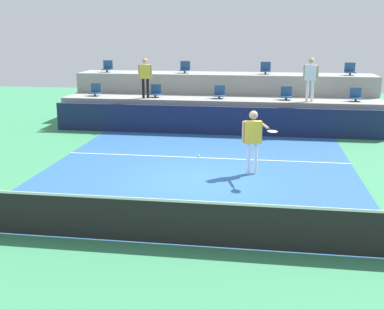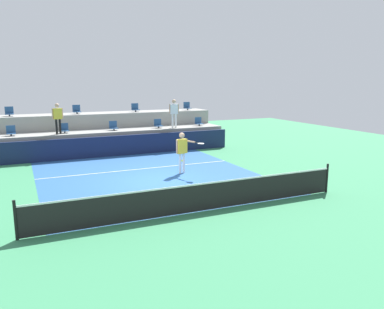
{
  "view_description": "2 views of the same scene",
  "coord_description": "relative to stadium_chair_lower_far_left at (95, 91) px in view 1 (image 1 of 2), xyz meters",
  "views": [
    {
      "loc": [
        1.77,
        -12.22,
        3.97
      ],
      "look_at": [
        0.22,
        -1.91,
        1.24
      ],
      "focal_mm": 44.73,
      "sensor_mm": 36.0,
      "label": 1
    },
    {
      "loc": [
        -4.95,
        -14.37,
        4.08
      ],
      "look_at": [
        1.04,
        -1.21,
        1.25
      ],
      "focal_mm": 36.01,
      "sensor_mm": 36.0,
      "label": 2
    }
  ],
  "objects": [
    {
      "name": "stadium_chair_lower_center",
      "position": [
        5.28,
        0.0,
        0.0
      ],
      "size": [
        0.44,
        0.4,
        0.52
      ],
      "color": "#2D2D33",
      "rests_on": "seating_tier_lower"
    },
    {
      "name": "sponsor_backboard",
      "position": [
        5.3,
        -1.23,
        -0.91
      ],
      "size": [
        13.0,
        0.16,
        1.1
      ],
      "primitive_type": "cube",
      "color": "#141E42",
      "rests_on": "ground_plane"
    },
    {
      "name": "stadium_chair_lower_right",
      "position": [
        7.97,
        0.0,
        0.0
      ],
      "size": [
        0.44,
        0.4,
        0.52
      ],
      "color": "#2D2D33",
      "rests_on": "seating_tier_lower"
    },
    {
      "name": "court_service_line",
      "position": [
        5.3,
        -4.83,
        -1.46
      ],
      "size": [
        9.0,
        0.06,
        0.0
      ],
      "primitive_type": "cube",
      "color": "white",
      "rests_on": "ground_plane"
    },
    {
      "name": "ground_plane",
      "position": [
        5.3,
        -7.23,
        -1.46
      ],
      "size": [
        40.0,
        40.0,
        0.0
      ],
      "primitive_type": "plane",
      "color": "#388456"
    },
    {
      "name": "stadium_chair_upper_right",
      "position": [
        7.11,
        1.8,
        0.85
      ],
      "size": [
        0.44,
        0.4,
        0.52
      ],
      "color": "#2D2D33",
      "rests_on": "seating_tier_upper"
    },
    {
      "name": "stadium_chair_upper_far_right",
      "position": [
        10.65,
        1.8,
        0.85
      ],
      "size": [
        0.44,
        0.4,
        0.52
      ],
      "color": "#2D2D33",
      "rests_on": "seating_tier_upper"
    },
    {
      "name": "tennis_player",
      "position": [
        6.83,
        -6.36,
        -0.34
      ],
      "size": [
        0.99,
        1.18,
        1.81
      ],
      "color": "white",
      "rests_on": "ground_plane"
    },
    {
      "name": "seating_tier_lower",
      "position": [
        5.3,
        0.07,
        -0.84
      ],
      "size": [
        13.0,
        1.8,
        1.25
      ],
      "primitive_type": "cube",
      "color": "gray",
      "rests_on": "ground_plane"
    },
    {
      "name": "spectator_leaning_on_rail",
      "position": [
        8.84,
        -0.38,
        0.79
      ],
      "size": [
        0.59,
        0.28,
        1.68
      ],
      "color": "white",
      "rests_on": "seating_tier_lower"
    },
    {
      "name": "tennis_ball",
      "position": [
        5.66,
        -9.07,
        -0.27
      ],
      "size": [
        0.07,
        0.07,
        0.07
      ],
      "color": "#CCE033"
    },
    {
      "name": "stadium_chair_lower_far_right",
      "position": [
        10.64,
        0.0,
        0.0
      ],
      "size": [
        0.44,
        0.4,
        0.52
      ],
      "color": "#2D2D33",
      "rests_on": "seating_tier_lower"
    },
    {
      "name": "stadium_chair_lower_left",
      "position": [
        2.62,
        0.0,
        0.0
      ],
      "size": [
        0.44,
        0.4,
        0.52
      ],
      "color": "#2D2D33",
      "rests_on": "seating_tier_lower"
    },
    {
      "name": "stadium_chair_upper_far_left",
      "position": [
        -0.03,
        1.8,
        0.85
      ],
      "size": [
        0.44,
        0.4,
        0.52
      ],
      "color": "#2D2D33",
      "rests_on": "seating_tier_upper"
    },
    {
      "name": "spectator_in_white",
      "position": [
        2.28,
        -0.38,
        0.75
      ],
      "size": [
        0.57,
        0.24,
        1.61
      ],
      "color": "black",
      "rests_on": "seating_tier_lower"
    },
    {
      "name": "stadium_chair_upper_left",
      "position": [
        3.56,
        1.8,
        0.85
      ],
      "size": [
        0.44,
        0.4,
        0.52
      ],
      "color": "#2D2D33",
      "rests_on": "seating_tier_upper"
    },
    {
      "name": "tennis_net",
      "position": [
        5.3,
        -11.23,
        -0.97
      ],
      "size": [
        10.48,
        0.08,
        1.07
      ],
      "color": "black",
      "rests_on": "ground_plane"
    },
    {
      "name": "stadium_chair_lower_far_left",
      "position": [
        0.0,
        0.0,
        0.0
      ],
      "size": [
        0.44,
        0.4,
        0.52
      ],
      "color": "#2D2D33",
      "rests_on": "seating_tier_lower"
    },
    {
      "name": "court_inner_paint",
      "position": [
        5.3,
        -6.23,
        -1.46
      ],
      "size": [
        9.0,
        10.0,
        0.01
      ],
      "primitive_type": "cube",
      "color": "#285693",
      "rests_on": "ground_plane"
    },
    {
      "name": "seating_tier_upper",
      "position": [
        5.3,
        1.87,
        -0.41
      ],
      "size": [
        13.0,
        1.8,
        2.1
      ],
      "primitive_type": "cube",
      "color": "gray",
      "rests_on": "ground_plane"
    }
  ]
}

